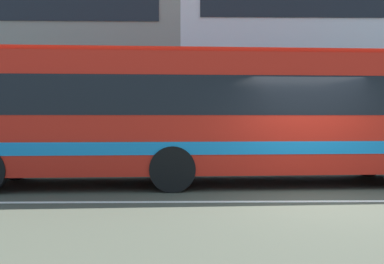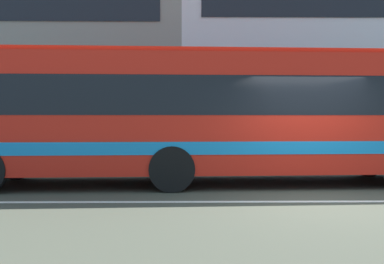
{
  "view_description": "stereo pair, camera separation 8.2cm",
  "coord_description": "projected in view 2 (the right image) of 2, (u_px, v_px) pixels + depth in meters",
  "views": [
    {
      "loc": [
        -2.75,
        -8.65,
        1.64
      ],
      "look_at": [
        -2.53,
        2.66,
        1.25
      ],
      "focal_mm": 42.54,
      "sensor_mm": 36.0,
      "label": 1
    },
    {
      "loc": [
        -2.67,
        -8.65,
        1.64
      ],
      "look_at": [
        -2.53,
        2.66,
        1.25
      ],
      "focal_mm": 42.54,
      "sensor_mm": 36.0,
      "label": 2
    }
  ],
  "objects": [
    {
      "name": "apartment_block_right",
      "position": [
        365.0,
        39.0,
        23.37
      ],
      "size": [
        18.74,
        11.99,
        11.28
      ],
      "color": "silver",
      "rests_on": "ground_plane"
    },
    {
      "name": "transit_bus",
      "position": [
        200.0,
        112.0,
        10.95
      ],
      "size": [
        11.5,
        3.06,
        3.16
      ],
      "color": "red",
      "rests_on": "ground_plane"
    },
    {
      "name": "ground_plane",
      "position": [
        325.0,
        202.0,
        8.74
      ],
      "size": [
        160.0,
        160.0,
        0.0
      ],
      "primitive_type": "plane",
      "color": "#414437"
    },
    {
      "name": "lane_centre_line",
      "position": [
        325.0,
        201.0,
        8.73
      ],
      "size": [
        60.0,
        0.16,
        0.01
      ],
      "primitive_type": "cube",
      "color": "silver",
      "rests_on": "ground_plane"
    }
  ]
}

